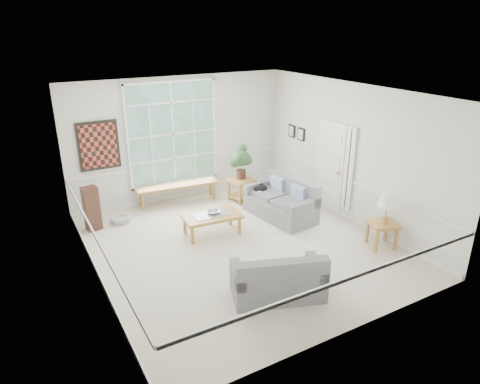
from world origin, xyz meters
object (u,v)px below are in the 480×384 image
object	(u,v)px
end_table	(242,190)
loveseat_front	(278,274)
loveseat_right	(280,199)
side_table	(381,234)
coffee_table	(212,224)

from	to	relation	value
end_table	loveseat_front	bearing A→B (deg)	-111.32
loveseat_front	loveseat_right	bearing A→B (deg)	74.55
loveseat_right	end_table	size ratio (longest dim) A/B	2.99
end_table	side_table	distance (m)	3.63
loveseat_front	coffee_table	xyz separation A→B (m)	(0.02, 2.47, -0.17)
loveseat_right	side_table	distance (m)	2.33
loveseat_right	loveseat_front	xyz separation A→B (m)	(-1.75, -2.48, -0.06)
loveseat_front	side_table	size ratio (longest dim) A/B	2.85
side_table	coffee_table	bearing A→B (deg)	141.84
coffee_table	end_table	world-z (taller)	end_table
side_table	end_table	bearing A→B (deg)	109.95
side_table	loveseat_front	bearing A→B (deg)	-172.42
end_table	side_table	xyz separation A→B (m)	(1.24, -3.41, -0.02)
loveseat_front	end_table	bearing A→B (deg)	88.39
coffee_table	loveseat_right	bearing A→B (deg)	5.41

